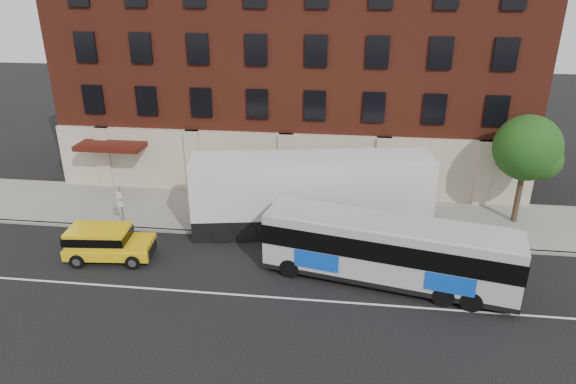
# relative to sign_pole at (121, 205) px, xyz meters

# --- Properties ---
(ground) EXTENTS (120.00, 120.00, 0.00)m
(ground) POSITION_rel_sign_pole_xyz_m (8.50, -6.15, -1.45)
(ground) COLOR black
(ground) RESTS_ON ground
(sidewalk) EXTENTS (60.00, 6.00, 0.15)m
(sidewalk) POSITION_rel_sign_pole_xyz_m (8.50, 2.85, -1.38)
(sidewalk) COLOR gray
(sidewalk) RESTS_ON ground
(kerb) EXTENTS (60.00, 0.25, 0.15)m
(kerb) POSITION_rel_sign_pole_xyz_m (8.50, -0.15, -1.38)
(kerb) COLOR gray
(kerb) RESTS_ON ground
(lane_line) EXTENTS (60.00, 0.12, 0.01)m
(lane_line) POSITION_rel_sign_pole_xyz_m (8.50, -5.65, -1.45)
(lane_line) COLOR silver
(lane_line) RESTS_ON ground
(building) EXTENTS (30.00, 12.10, 15.00)m
(building) POSITION_rel_sign_pole_xyz_m (8.49, 10.77, 6.13)
(building) COLOR maroon
(building) RESTS_ON sidewalk
(sign_pole) EXTENTS (0.30, 0.20, 2.50)m
(sign_pole) POSITION_rel_sign_pole_xyz_m (0.00, 0.00, 0.00)
(sign_pole) COLOR gray
(sign_pole) RESTS_ON ground
(street_tree) EXTENTS (3.60, 3.60, 6.20)m
(street_tree) POSITION_rel_sign_pole_xyz_m (22.04, 3.34, 2.96)
(street_tree) COLOR #332619
(street_tree) RESTS_ON sidewalk
(city_bus) EXTENTS (11.68, 4.79, 3.13)m
(city_bus) POSITION_rel_sign_pole_xyz_m (14.36, -3.73, 0.28)
(city_bus) COLOR #B1B7BD
(city_bus) RESTS_ON ground
(yellow_suv) EXTENTS (4.58, 2.27, 1.72)m
(yellow_suv) POSITION_rel_sign_pole_xyz_m (0.58, -3.35, -0.47)
(yellow_suv) COLOR yellow
(yellow_suv) RESTS_ON ground
(shipping_container) EXTENTS (13.18, 4.83, 4.31)m
(shipping_container) POSITION_rel_sign_pole_xyz_m (10.48, 1.13, 0.68)
(shipping_container) COLOR black
(shipping_container) RESTS_ON ground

